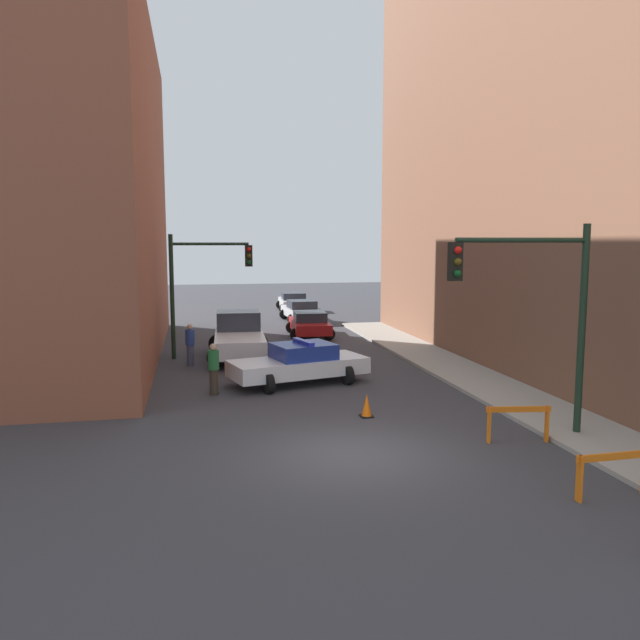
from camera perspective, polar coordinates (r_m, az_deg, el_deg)
The scene contains 14 objects.
ground_plane at distance 14.82m, azimuth 2.92°, elevation -12.07°, with size 120.00×120.00×0.00m, color #38383D.
sidewalk_right at distance 17.35m, azimuth 23.48°, elevation -9.58°, with size 2.40×44.00×0.12m.
traffic_light_near at distance 16.02m, azimuth 19.51°, elevation 1.92°, with size 3.64×0.35×5.20m.
traffic_light_far at distance 26.55m, azimuth -11.04°, elevation 3.81°, with size 3.44×0.35×5.20m.
police_car at distance 21.56m, azimuth -1.87°, elevation -3.97°, with size 5.02×3.09×1.52m.
white_truck at distance 26.59m, azimuth -7.42°, elevation -1.51°, with size 2.80×5.49×1.90m.
parked_car_near at distance 32.32m, azimuth -0.96°, elevation -0.33°, with size 2.46×4.41×1.31m.
parked_car_mid at distance 38.60m, azimuth -1.71°, elevation 0.88°, with size 2.40×4.37×1.31m.
parked_car_far at distance 44.56m, azimuth -2.46°, elevation 1.72°, with size 2.42×4.39×1.31m.
pedestrian_crossing at distance 20.30m, azimuth -9.71°, elevation -4.37°, with size 0.50×0.50×1.66m.
pedestrian_corner at distance 25.23m, azimuth -11.79°, elevation -2.17°, with size 0.37×0.37×1.66m.
barrier_mid at distance 13.40m, azimuth 25.22°, elevation -12.08°, with size 1.60×0.21×0.90m.
barrier_back at distance 16.12m, azimuth 17.67°, elevation -8.52°, with size 1.59×0.38×0.90m.
traffic_cone at distance 17.67m, azimuth 4.29°, elevation -7.83°, with size 0.36×0.36×0.66m.
Camera 1 is at (-3.50, -13.55, 4.87)m, focal length 35.00 mm.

